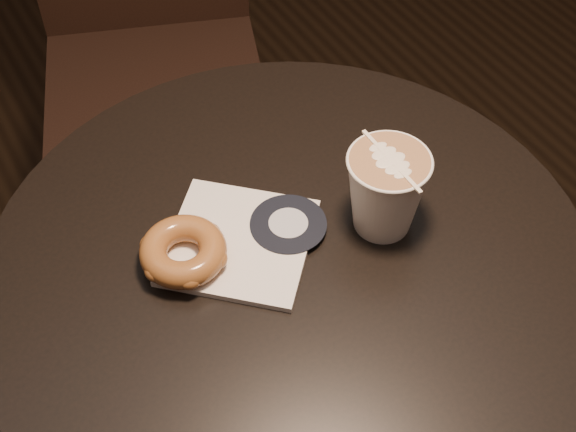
{
  "coord_description": "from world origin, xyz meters",
  "views": [
    {
      "loc": [
        -0.28,
        -0.47,
        1.47
      ],
      "look_at": [
        0.01,
        0.03,
        0.79
      ],
      "focal_mm": 50.0,
      "sensor_mm": 36.0,
      "label": 1
    }
  ],
  "objects_px": {
    "cafe_table": "(290,349)",
    "chair": "(145,7)",
    "doughnut": "(183,251)",
    "latte_cup": "(385,193)",
    "pastry_bag": "(239,242)"
  },
  "relations": [
    {
      "from": "cafe_table",
      "to": "chair",
      "type": "distance_m",
      "value": 0.77
    },
    {
      "from": "doughnut",
      "to": "latte_cup",
      "type": "bearing_deg",
      "value": -15.22
    },
    {
      "from": "cafe_table",
      "to": "latte_cup",
      "type": "height_order",
      "value": "latte_cup"
    },
    {
      "from": "cafe_table",
      "to": "chair",
      "type": "xyz_separation_m",
      "value": [
        0.13,
        0.76,
        0.03
      ]
    },
    {
      "from": "pastry_bag",
      "to": "doughnut",
      "type": "bearing_deg",
      "value": 128.46
    },
    {
      "from": "pastry_bag",
      "to": "doughnut",
      "type": "xyz_separation_m",
      "value": [
        -0.07,
        0.01,
        0.02
      ]
    },
    {
      "from": "cafe_table",
      "to": "doughnut",
      "type": "height_order",
      "value": "doughnut"
    },
    {
      "from": "cafe_table",
      "to": "latte_cup",
      "type": "relative_size",
      "value": 7.1
    },
    {
      "from": "chair",
      "to": "doughnut",
      "type": "bearing_deg",
      "value": -87.8
    },
    {
      "from": "pastry_bag",
      "to": "latte_cup",
      "type": "relative_size",
      "value": 1.5
    },
    {
      "from": "chair",
      "to": "cafe_table",
      "type": "bearing_deg",
      "value": -79.08
    },
    {
      "from": "cafe_table",
      "to": "pastry_bag",
      "type": "distance_m",
      "value": 0.21
    },
    {
      "from": "doughnut",
      "to": "latte_cup",
      "type": "distance_m",
      "value": 0.24
    },
    {
      "from": "latte_cup",
      "to": "cafe_table",
      "type": "bearing_deg",
      "value": 175.88
    },
    {
      "from": "cafe_table",
      "to": "latte_cup",
      "type": "bearing_deg",
      "value": -4.12
    }
  ]
}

